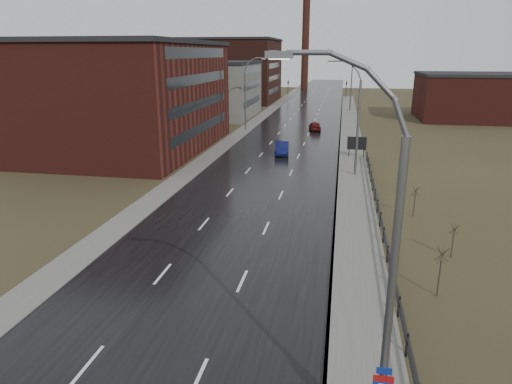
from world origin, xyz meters
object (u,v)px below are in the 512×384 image
at_px(streetlight_main, 381,276).
at_px(billboard, 357,144).
at_px(car_far, 315,126).
at_px(car_near, 282,148).

relative_size(streetlight_main, billboard, 4.68).
relative_size(billboard, car_far, 0.60).
distance_m(billboard, car_near, 8.99).
bearing_deg(streetlight_main, car_far, 95.03).
relative_size(car_near, car_far, 1.10).
bearing_deg(car_far, streetlight_main, 87.41).
bearing_deg(billboard, car_near, 177.72).
distance_m(streetlight_main, car_far, 62.00).
bearing_deg(billboard, streetlight_main, -90.85).
xyz_separation_m(streetlight_main, car_near, (-8.30, 42.75, -5.28)).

